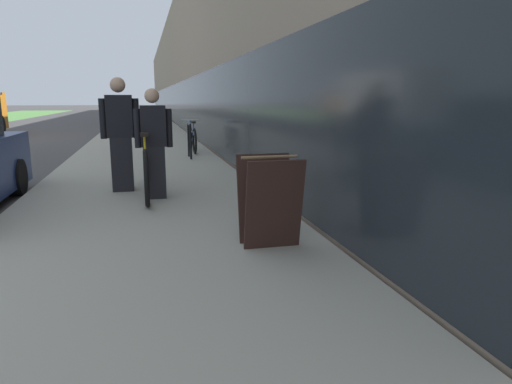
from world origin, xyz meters
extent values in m
cube|color=#A39E8E|center=(5.16, 21.00, 0.06)|extent=(3.62, 70.00, 0.13)
cube|color=gray|center=(12.02, 29.00, 3.38)|extent=(10.00, 70.00, 6.75)
cube|color=#1E2328|center=(7.06, 29.00, 1.25)|extent=(0.10, 63.00, 2.20)
torus|color=black|center=(5.18, 3.57, 0.52)|extent=(0.06, 0.78, 0.78)
torus|color=black|center=(5.18, 1.90, 0.52)|extent=(0.06, 0.78, 0.78)
cylinder|color=yellow|center=(5.18, 2.74, 0.75)|extent=(0.04, 1.42, 0.04)
cylinder|color=yellow|center=(5.18, 2.40, 0.64)|extent=(0.04, 0.85, 0.36)
cylinder|color=yellow|center=(5.18, 2.20, 0.91)|extent=(0.03, 0.03, 0.32)
cube|color=black|center=(5.18, 2.20, 1.08)|extent=(0.11, 0.22, 0.05)
cylinder|color=yellow|center=(5.18, 3.44, 0.92)|extent=(0.03, 0.03, 0.34)
cylinder|color=silver|center=(5.18, 3.44, 1.09)|extent=(0.52, 0.03, 0.03)
cube|color=black|center=(5.31, 2.44, 0.51)|extent=(0.29, 0.21, 0.76)
cube|color=black|center=(5.31, 2.44, 1.18)|extent=(0.36, 0.21, 0.58)
cylinder|color=black|center=(5.08, 2.44, 1.15)|extent=(0.09, 0.09, 0.55)
cylinder|color=black|center=(5.53, 2.44, 1.15)|extent=(0.09, 0.09, 0.55)
sphere|color=tan|center=(5.31, 2.44, 1.60)|extent=(0.21, 0.21, 0.21)
cube|color=black|center=(4.82, 3.11, 0.55)|extent=(0.32, 0.23, 0.84)
cube|color=black|center=(4.82, 3.11, 1.29)|extent=(0.40, 0.23, 0.65)
cylinder|color=black|center=(4.57, 3.11, 1.26)|extent=(0.10, 0.10, 0.61)
cylinder|color=black|center=(5.07, 3.11, 1.26)|extent=(0.10, 0.10, 0.61)
sphere|color=tan|center=(4.82, 3.11, 1.77)|extent=(0.23, 0.23, 0.23)
cylinder|color=black|center=(6.25, 6.68, 0.54)|extent=(0.05, 0.05, 0.82)
cylinder|color=black|center=(6.25, 7.23, 0.54)|extent=(0.05, 0.05, 0.82)
cylinder|color=black|center=(6.25, 6.95, 0.95)|extent=(0.05, 0.55, 0.05)
torus|color=black|center=(6.46, 8.82, 0.46)|extent=(0.06, 0.68, 0.68)
torus|color=black|center=(6.46, 7.71, 0.46)|extent=(0.06, 0.68, 0.68)
cylinder|color=#2D56A8|center=(6.46, 8.27, 0.67)|extent=(0.04, 0.94, 0.04)
cylinder|color=#2D56A8|center=(6.46, 8.04, 0.57)|extent=(0.04, 0.57, 0.31)
cylinder|color=#2D56A8|center=(6.46, 7.91, 0.81)|extent=(0.03, 0.03, 0.28)
cube|color=black|center=(6.46, 7.91, 0.95)|extent=(0.11, 0.22, 0.05)
cylinder|color=#2D56A8|center=(6.46, 8.73, 0.82)|extent=(0.03, 0.03, 0.29)
cylinder|color=silver|center=(6.46, 8.73, 0.96)|extent=(0.52, 0.03, 0.03)
cube|color=#331E19|center=(6.34, -0.25, 0.57)|extent=(0.56, 0.20, 0.89)
cube|color=#331E19|center=(6.34, 0.11, 0.57)|extent=(0.56, 0.20, 0.89)
cylinder|color=#93704C|center=(6.34, -0.07, 1.01)|extent=(0.56, 0.03, 0.03)
cylinder|color=black|center=(3.11, 3.74, 0.30)|extent=(0.22, 0.60, 0.60)
camera|label=1|loc=(5.17, -4.30, 1.57)|focal=32.00mm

